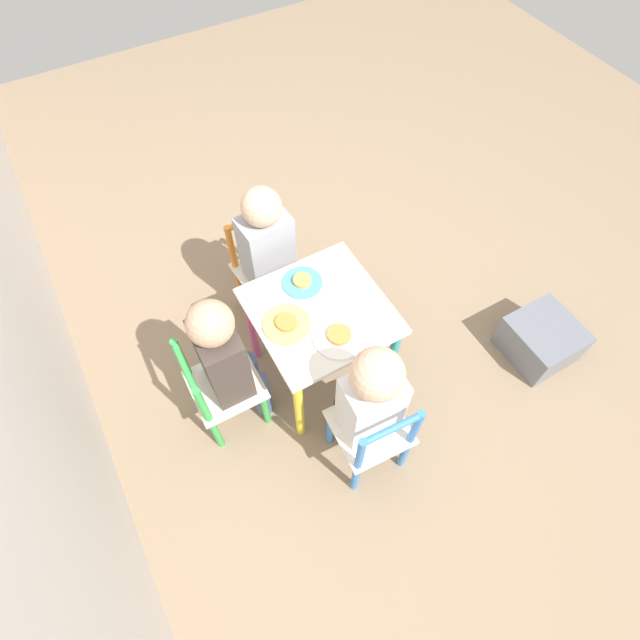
{
  "coord_description": "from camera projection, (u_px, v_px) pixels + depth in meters",
  "views": [
    {
      "loc": [
        -0.9,
        0.51,
        2.0
      ],
      "look_at": [
        0.0,
        0.0,
        0.41
      ],
      "focal_mm": 28.0,
      "sensor_mm": 36.0,
      "label": 1
    }
  ],
  "objects": [
    {
      "name": "ground_plane",
      "position": [
        320.0,
        369.0,
        2.24
      ],
      "size": [
        6.0,
        6.0,
        0.0
      ],
      "primitive_type": "plane",
      "color": "#8C755B"
    },
    {
      "name": "kids_table",
      "position": [
        320.0,
        323.0,
        1.91
      ],
      "size": [
        0.49,
        0.49,
        0.48
      ],
      "color": "silver",
      "rests_on": "ground_plane"
    },
    {
      "name": "chair_blue",
      "position": [
        373.0,
        434.0,
        1.81
      ],
      "size": [
        0.28,
        0.28,
        0.52
      ],
      "rotation": [
        0.0,
        0.0,
        1.51
      ],
      "color": "silver",
      "rests_on": "ground_plane"
    },
    {
      "name": "chair_green",
      "position": [
        220.0,
        388.0,
        1.91
      ],
      "size": [
        0.26,
        0.26,
        0.52
      ],
      "rotation": [
        0.0,
        0.0,
        -0.01
      ],
      "color": "silver",
      "rests_on": "ground_plane"
    },
    {
      "name": "chair_orange",
      "position": [
        266.0,
        270.0,
        2.23
      ],
      "size": [
        0.28,
        0.28,
        0.52
      ],
      "rotation": [
        0.0,
        0.0,
        -1.5
      ],
      "color": "silver",
      "rests_on": "ground_plane"
    },
    {
      "name": "child_left",
      "position": [
        369.0,
        398.0,
        1.67
      ],
      "size": [
        0.22,
        0.21,
        0.74
      ],
      "rotation": [
        0.0,
        0.0,
        1.51
      ],
      "color": "#38383D",
      "rests_on": "ground_plane"
    },
    {
      "name": "child_back",
      "position": [
        226.0,
        356.0,
        1.76
      ],
      "size": [
        0.2,
        0.21,
        0.77
      ],
      "rotation": [
        0.0,
        0.0,
        -0.01
      ],
      "color": "#4C608E",
      "rests_on": "ground_plane"
    },
    {
      "name": "child_right",
      "position": [
        269.0,
        250.0,
        2.04
      ],
      "size": [
        0.22,
        0.21,
        0.75
      ],
      "rotation": [
        0.0,
        0.0,
        -1.5
      ],
      "color": "#38383D",
      "rests_on": "ground_plane"
    },
    {
      "name": "plate_left",
      "position": [
        339.0,
        336.0,
        1.77
      ],
      "size": [
        0.19,
        0.19,
        0.03
      ],
      "color": "white",
      "rests_on": "kids_table"
    },
    {
      "name": "plate_back",
      "position": [
        287.0,
        324.0,
        1.79
      ],
      "size": [
        0.17,
        0.17,
        0.03
      ],
      "color": "#EADB66",
      "rests_on": "kids_table"
    },
    {
      "name": "plate_right",
      "position": [
        302.0,
        282.0,
        1.9
      ],
      "size": [
        0.15,
        0.15,
        0.03
      ],
      "color": "#4C9EE0",
      "rests_on": "kids_table"
    },
    {
      "name": "storage_bin",
      "position": [
        541.0,
        339.0,
        2.22
      ],
      "size": [
        0.28,
        0.28,
        0.19
      ],
      "color": "slate",
      "rests_on": "ground_plane"
    }
  ]
}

